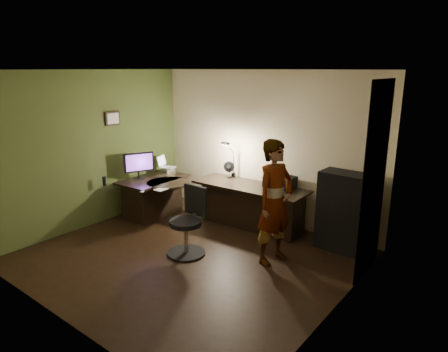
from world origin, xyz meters
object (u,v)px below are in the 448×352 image
Objects in this scene: office_chair at (186,222)px; person at (275,202)px; desk_right at (249,206)px; cabinet at (346,212)px; desk_left at (154,197)px; monitor at (138,170)px.

office_chair is 0.57× the size of person.
person reaches higher than desk_right.
cabinet is 2.42m from office_chair.
person is (-0.67, -0.98, 0.28)m from cabinet.
desk_right reaches higher than desk_left.
monitor is at bearing -142.51° from desk_left.
monitor is at bearing 159.80° from office_chair.
monitor is (-0.21, -0.17, 0.54)m from desk_left.
desk_left is 0.62× the size of desk_right.
desk_right is at bearing 46.81° from monitor.
cabinet is 1.19× the size of office_chair.
desk_right is 1.69m from cabinet.
desk_left is at bearing 63.69° from monitor.
desk_left is 2.26× the size of monitor.
cabinet reaches higher than office_chair.
monitor is at bearing -159.82° from desk_right.
desk_right is 2.18m from monitor.
person is (1.14, 0.63, 0.38)m from office_chair.
monitor is 2.96m from person.
cabinet is at bearing 2.44° from desk_right.
desk_right is at bearing 59.95° from person.
desk_right is at bearing 18.16° from desk_left.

